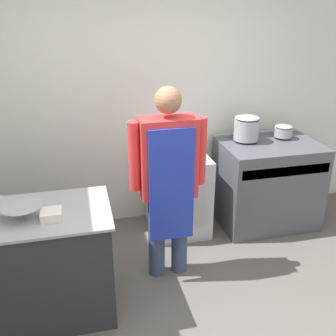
{
  "coord_description": "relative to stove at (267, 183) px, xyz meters",
  "views": [
    {
      "loc": [
        -0.66,
        -2.02,
        2.22
      ],
      "look_at": [
        0.07,
        1.0,
        0.91
      ],
      "focal_mm": 42.0,
      "sensor_mm": 36.0,
      "label": 1
    }
  ],
  "objects": [
    {
      "name": "wall_back",
      "position": [
        -1.25,
        0.44,
        0.9
      ],
      "size": [
        8.0,
        0.05,
        2.7
      ],
      "color": "silver",
      "rests_on": "ground_plane"
    },
    {
      "name": "prep_counter",
      "position": [
        -2.37,
        -0.87,
        -0.02
      ],
      "size": [
        1.27,
        0.68,
        0.86
      ],
      "color": "#2D2D33",
      "rests_on": "ground_plane"
    },
    {
      "name": "stove",
      "position": [
        0.0,
        0.0,
        0.0
      ],
      "size": [
        1.0,
        0.72,
        0.92
      ],
      "color": "#4C4F56",
      "rests_on": "ground_plane"
    },
    {
      "name": "fridge_unit",
      "position": [
        -0.96,
        0.07,
        -0.03
      ],
      "size": [
        0.57,
        0.63,
        0.83
      ],
      "color": "silver",
      "rests_on": "ground_plane"
    },
    {
      "name": "person_cook",
      "position": [
        -1.23,
        -0.63,
        0.49
      ],
      "size": [
        0.63,
        0.24,
        1.66
      ],
      "color": "#38476B",
      "rests_on": "ground_plane"
    },
    {
      "name": "mixing_bowl",
      "position": [
        -2.34,
        -0.91,
        0.46
      ],
      "size": [
        0.28,
        0.28,
        0.09
      ],
      "color": "#9EA0A8",
      "rests_on": "prep_counter"
    },
    {
      "name": "plastic_tub",
      "position": [
        -2.14,
        -0.98,
        0.44
      ],
      "size": [
        0.14,
        0.14,
        0.06
      ],
      "color": "silver",
      "rests_on": "prep_counter"
    },
    {
      "name": "stock_pot",
      "position": [
        -0.22,
        0.13,
        0.6
      ],
      "size": [
        0.26,
        0.26,
        0.25
      ],
      "color": "#9EA0A8",
      "rests_on": "stove"
    },
    {
      "name": "sauce_pot",
      "position": [
        0.2,
        0.13,
        0.53
      ],
      "size": [
        0.19,
        0.19,
        0.13
      ],
      "color": "#9EA0A8",
      "rests_on": "stove"
    }
  ]
}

